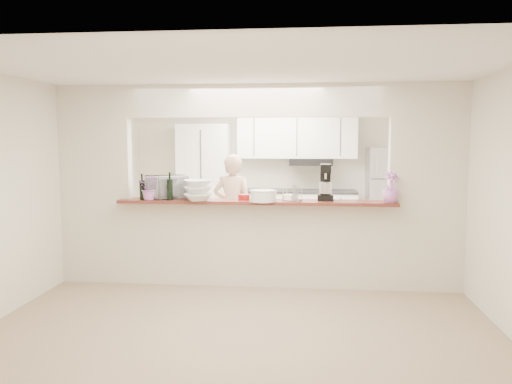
# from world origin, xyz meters

# --- Properties ---
(floor) EXTENTS (6.00, 6.00, 0.00)m
(floor) POSITION_xyz_m (0.00, 0.00, 0.00)
(floor) COLOR tan
(floor) RESTS_ON ground
(tile_overlay) EXTENTS (5.00, 2.90, 0.01)m
(tile_overlay) POSITION_xyz_m (0.00, 1.55, 0.01)
(tile_overlay) COLOR beige
(tile_overlay) RESTS_ON floor
(partition) EXTENTS (5.00, 0.15, 2.50)m
(partition) POSITION_xyz_m (0.00, 0.00, 1.48)
(partition) COLOR silver
(partition) RESTS_ON floor
(bar_counter) EXTENTS (3.40, 0.38, 1.09)m
(bar_counter) POSITION_xyz_m (0.00, -0.00, 0.58)
(bar_counter) COLOR silver
(bar_counter) RESTS_ON floor
(kitchen_cabinets) EXTENTS (3.15, 0.62, 2.25)m
(kitchen_cabinets) POSITION_xyz_m (-0.19, 2.72, 0.97)
(kitchen_cabinets) COLOR white
(kitchen_cabinets) RESTS_ON floor
(refrigerator) EXTENTS (0.75, 0.70, 1.70)m
(refrigerator) POSITION_xyz_m (2.05, 2.65, 0.85)
(refrigerator) COLOR #B1B1B6
(refrigerator) RESTS_ON floor
(flower_left) EXTENTS (0.31, 0.29, 0.30)m
(flower_left) POSITION_xyz_m (-1.30, -0.15, 1.24)
(flower_left) COLOR #E67AC9
(flower_left) RESTS_ON bar_counter
(wine_bottle_a) EXTENTS (0.07, 0.07, 0.35)m
(wine_bottle_a) POSITION_xyz_m (-1.05, -0.15, 1.23)
(wine_bottle_a) COLOR black
(wine_bottle_a) RESTS_ON bar_counter
(wine_bottle_b) EXTENTS (0.06, 0.06, 0.32)m
(wine_bottle_b) POSITION_xyz_m (-1.40, -0.15, 1.22)
(wine_bottle_b) COLOR black
(wine_bottle_b) RESTS_ON bar_counter
(toaster_oven) EXTENTS (0.61, 0.53, 0.28)m
(toaster_oven) POSITION_xyz_m (-1.15, 0.05, 1.23)
(toaster_oven) COLOR #A3A4A8
(toaster_oven) RESTS_ON bar_counter
(serving_bowls) EXTENTS (0.45, 0.45, 0.25)m
(serving_bowls) POSITION_xyz_m (-0.70, -0.17, 1.21)
(serving_bowls) COLOR white
(serving_bowls) RESTS_ON bar_counter
(plate_stack_a) EXTENTS (0.31, 0.31, 0.14)m
(plate_stack_a) POSITION_xyz_m (0.10, -0.19, 1.16)
(plate_stack_a) COLOR white
(plate_stack_a) RESTS_ON bar_counter
(plate_stack_b) EXTENTS (0.31, 0.31, 0.11)m
(plate_stack_b) POSITION_xyz_m (0.10, 0.03, 1.14)
(plate_stack_b) COLOR white
(plate_stack_b) RESTS_ON bar_counter
(red_bowl) EXTENTS (0.14, 0.14, 0.07)m
(red_bowl) POSITION_xyz_m (-0.15, -0.03, 1.12)
(red_bowl) COLOR maroon
(red_bowl) RESTS_ON bar_counter
(tan_bowl) EXTENTS (0.15, 0.15, 0.07)m
(tan_bowl) POSITION_xyz_m (0.40, -0.03, 1.13)
(tan_bowl) COLOR tan
(tan_bowl) RESTS_ON bar_counter
(utensil_caddy) EXTENTS (0.25, 0.20, 0.20)m
(utensil_caddy) POSITION_xyz_m (0.45, -0.09, 1.18)
(utensil_caddy) COLOR silver
(utensil_caddy) RESTS_ON bar_counter
(stand_mixer) EXTENTS (0.20, 0.31, 0.44)m
(stand_mixer) POSITION_xyz_m (0.85, 0.06, 1.29)
(stand_mixer) COLOR black
(stand_mixer) RESTS_ON bar_counter
(flower_right) EXTENTS (0.27, 0.27, 0.37)m
(flower_right) POSITION_xyz_m (1.60, -0.15, 1.27)
(flower_right) COLOR #B06AC6
(flower_right) RESTS_ON bar_counter
(person) EXTENTS (0.62, 0.44, 1.61)m
(person) POSITION_xyz_m (-0.45, 1.08, 0.81)
(person) COLOR #D3A589
(person) RESTS_ON floor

